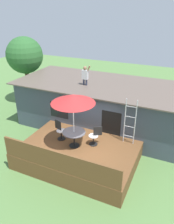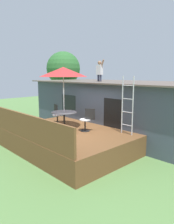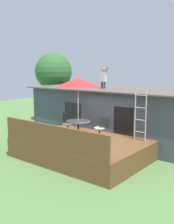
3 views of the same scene
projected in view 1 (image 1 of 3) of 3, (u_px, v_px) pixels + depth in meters
name	position (u px, v px, depth m)	size (l,w,h in m)	color
ground_plane	(80.00, 160.00, 10.62)	(40.00, 40.00, 0.00)	#567F42
house	(107.00, 106.00, 12.98)	(10.50, 4.50, 2.69)	#424C5B
deck	(80.00, 153.00, 10.45)	(5.23, 3.82, 0.80)	brown
deck_railing	(58.00, 161.00, 8.56)	(5.13, 0.08, 0.90)	brown
patio_table	(74.00, 135.00, 10.03)	(1.04, 1.04, 0.74)	black
patio_umbrella	(73.00, 99.00, 9.27)	(1.90, 1.90, 2.54)	silver
step_ladder	(130.00, 122.00, 10.07)	(0.52, 0.04, 2.20)	silver
person_figure	(85.00, 74.00, 11.99)	(0.47, 0.20, 1.11)	#33384C
patio_chair_left	(60.00, 130.00, 10.67)	(0.61, 0.44, 0.92)	black
patio_chair_right	(95.00, 136.00, 10.21)	(0.57, 0.45, 0.92)	black
backyard_tree	(25.00, 56.00, 15.59)	(2.55, 2.55, 4.76)	brown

